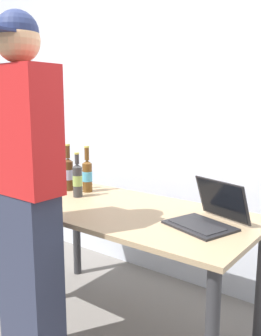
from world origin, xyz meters
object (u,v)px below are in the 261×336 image
(beer_bottle_green, at_px, (77,179))
(beer_bottle_amber, at_px, (87,174))
(beer_bottle_dark, at_px, (68,173))
(person_figure, at_px, (26,195))
(coffee_mug, at_px, (49,186))
(laptop, at_px, (208,215))

(beer_bottle_green, xyz_separation_m, beer_bottle_amber, (-0.05, 0.14, 0.00))
(beer_bottle_green, height_order, beer_bottle_dark, beer_bottle_dark)
(beer_bottle_amber, bearing_deg, beer_bottle_green, -71.98)
(beer_bottle_dark, relative_size, person_figure, 0.18)
(coffee_mug, bearing_deg, laptop, 1.77)
(beer_bottle_green, bearing_deg, coffee_mug, -173.53)
(beer_bottle_dark, xyz_separation_m, coffee_mug, (-0.07, -0.12, -0.08))
(beer_bottle_amber, bearing_deg, beer_bottle_dark, -160.28)
(laptop, xyz_separation_m, person_figure, (-0.68, -0.60, 0.13))
(person_figure, bearing_deg, beer_bottle_amber, 111.98)
(laptop, bearing_deg, person_figure, -138.41)
(coffee_mug, bearing_deg, beer_bottle_green, 6.47)
(person_figure, bearing_deg, beer_bottle_dark, 122.28)
(beer_bottle_green, height_order, beer_bottle_amber, beer_bottle_amber)
(beer_bottle_green, distance_m, beer_bottle_dark, 0.20)
(beer_bottle_green, height_order, person_figure, person_figure)
(laptop, xyz_separation_m, coffee_mug, (-1.18, -0.04, -0.01))
(beer_bottle_amber, bearing_deg, laptop, -7.67)
(beer_bottle_green, bearing_deg, beer_bottle_dark, 153.55)
(laptop, height_order, coffee_mug, laptop)
(laptop, xyz_separation_m, beer_bottle_green, (-0.93, -0.01, 0.07))
(beer_bottle_green, bearing_deg, person_figure, -67.13)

